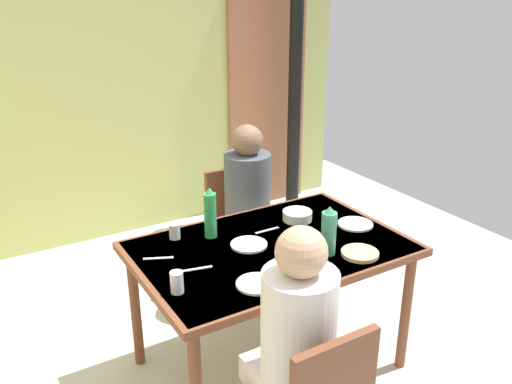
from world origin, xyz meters
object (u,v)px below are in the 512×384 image
person_far_diner (249,191)px  water_bottle_green_near (210,214)px  person_near_diner (297,327)px  serving_bowl_center (297,216)px  chair_far_diner (239,224)px  dining_table (271,258)px  water_bottle_green_far (329,232)px

person_far_diner → water_bottle_green_near: person_far_diner is taller
person_near_diner → serving_bowl_center: 1.07m
chair_far_diner → water_bottle_green_near: water_bottle_green_near is taller
person_near_diner → person_far_diner: bearing=67.1°
chair_far_diner → serving_bowl_center: (0.04, -0.62, 0.29)m
water_bottle_green_near → serving_bowl_center: (0.53, -0.06, -0.11)m
dining_table → person_near_diner: person_near_diner is taller
person_far_diner → water_bottle_green_near: size_ratio=2.71×
person_far_diner → serving_bowl_center: (0.04, -0.49, 0.01)m
chair_far_diner → water_bottle_green_far: (-0.06, -1.04, 0.38)m
person_near_diner → serving_bowl_center: size_ratio=4.53×
water_bottle_green_far → dining_table: bearing=131.6°
person_far_diner → water_bottle_green_far: person_far_diner is taller
person_near_diner → person_far_diner: 1.48m
chair_far_diner → person_far_diner: 0.31m
dining_table → person_near_diner: bearing=-114.7°
dining_table → serving_bowl_center: bearing=32.4°
dining_table → person_far_diner: 0.74m
dining_table → chair_far_diner: chair_far_diner is taller
chair_far_diner → person_near_diner: size_ratio=1.13×
water_bottle_green_near → chair_far_diner: bearing=49.2°
person_far_diner → serving_bowl_center: size_ratio=4.53×
person_far_diner → person_near_diner: bearing=67.1°
dining_table → chair_far_diner: 0.88m
person_far_diner → serving_bowl_center: bearing=94.9°
serving_bowl_center → person_far_diner: bearing=94.9°
dining_table → water_bottle_green_far: (0.20, -0.22, 0.20)m
person_near_diner → person_far_diner: size_ratio=1.00×
chair_far_diner → person_far_diner: bearing=90.0°
chair_far_diner → water_bottle_green_near: 0.84m
chair_far_diner → person_far_diner: (-0.00, -0.14, 0.28)m
chair_far_diner → water_bottle_green_far: 1.11m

